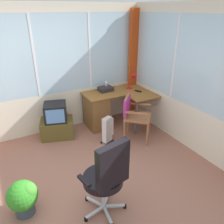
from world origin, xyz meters
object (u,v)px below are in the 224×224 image
Objects in this scene: tv_remote at (138,91)px; tv_on_stand at (57,122)px; potted_plant at (23,197)px; desk at (100,109)px; wooden_armchair at (132,112)px; paper_tray at (106,89)px; space_heater at (108,129)px; spray_bottle at (106,85)px; desk_lamp at (133,79)px; office_chair at (107,175)px.

tv_remote is 0.20× the size of tv_on_stand.
tv_remote is 0.31× the size of potted_plant.
desk is 1.55× the size of wooden_armchair.
paper_tray is 0.55× the size of space_heater.
spray_bottle is at bearing 93.97° from wooden_armchair.
desk_lamp is 0.32× the size of office_chair.
tv_remote is at bearing 47.22° from office_chair.
wooden_armchair is at bearing 21.87° from potted_plant.
desk is 2.36m from office_chair.
tv_remote is 0.71m from spray_bottle.
space_heater is (0.80, 1.49, -0.36)m from office_chair.
desk_lamp is 0.96m from wooden_armchair.
office_chair is at bearing -118.05° from space_heater.
tv_remote reaches higher than tv_on_stand.
tv_remote is at bearing -8.71° from tv_on_stand.
space_heater reaches higher than potted_plant.
wooden_armchair is 1.20× the size of tv_on_stand.
desk reaches higher than tv_on_stand.
desk is at bearing 138.68° from tv_remote.
spray_bottle is at bearing 7.92° from tv_on_stand.
desk_lamp is 2.36× the size of tv_remote.
desk_lamp is 2.78m from office_chair.
wooden_armchair reaches higher than potted_plant.
tv_on_stand is (-1.78, 0.06, -0.66)m from desk_lamp.
desk is at bearing -143.39° from spray_bottle.
wooden_armchair is at bearing -82.57° from paper_tray.
desk is 9.21× the size of tv_remote.
spray_bottle is at bearing 64.06° from space_heater.
office_chair reaches higher than spray_bottle.
spray_bottle is (-0.56, 0.23, -0.12)m from desk_lamp.
paper_tray is at bearing 32.23° from desk.
paper_tray is 1.01m from space_heater.
wooden_armchair is at bearing -158.26° from tv_remote.
potted_plant is at bearing 150.64° from office_chair.
paper_tray is 0.92m from wooden_armchair.
spray_bottle reaches higher than paper_tray.
spray_bottle is at bearing 40.72° from potted_plant.
tv_on_stand is at bearing -174.71° from paper_tray.
wooden_armchair reaches higher than tv_remote.
office_chair reaches higher than paper_tray.
desk_lamp reaches higher than potted_plant.
desk_lamp is 1.18× the size of paper_tray.
space_heater is at bearing -115.94° from spray_bottle.
spray_bottle is at bearing 62.71° from office_chair.
wooden_armchair is 2.38m from potted_plant.
tv_remote is (-0.01, -0.21, -0.22)m from desk_lamp.
desk_lamp is at bearing -2.22° from desk.
office_chair reaches higher than tv_on_stand.
desk_lamp reaches higher than tv_remote.
paper_tray reaches higher than tv_on_stand.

